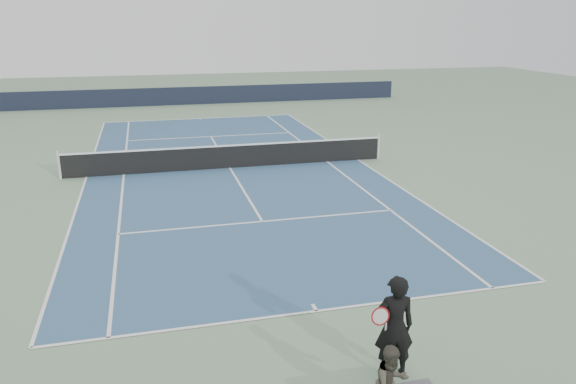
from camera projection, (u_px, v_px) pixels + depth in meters
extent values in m
plane|color=gray|center=(230.00, 168.00, 22.56)|extent=(80.00, 80.00, 0.00)
cube|color=#325577|center=(230.00, 168.00, 22.56)|extent=(10.97, 23.77, 0.01)
cylinder|color=silver|center=(59.00, 165.00, 20.89)|extent=(0.10, 0.10, 1.07)
cylinder|color=silver|center=(378.00, 147.00, 23.91)|extent=(0.10, 0.10, 1.07)
cube|color=black|center=(230.00, 157.00, 22.42)|extent=(12.80, 0.03, 0.90)
cube|color=white|center=(229.00, 146.00, 22.28)|extent=(12.80, 0.04, 0.06)
cube|color=black|center=(191.00, 96.00, 38.93)|extent=(30.00, 0.25, 1.20)
imported|color=black|center=(394.00, 327.00, 9.26)|extent=(0.76, 0.59, 1.84)
torus|color=maroon|center=(380.00, 316.00, 9.07)|extent=(0.34, 0.18, 0.36)
cylinder|color=white|center=(380.00, 316.00, 9.07)|extent=(0.29, 0.14, 0.32)
cylinder|color=white|center=(386.00, 328.00, 9.20)|extent=(0.08, 0.13, 0.27)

